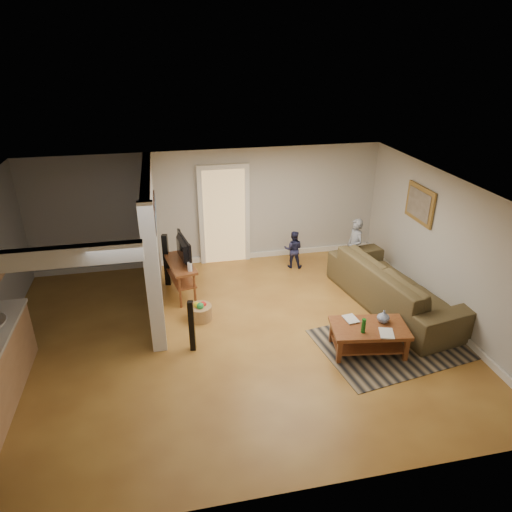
# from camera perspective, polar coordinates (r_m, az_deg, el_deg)

# --- Properties ---
(ground) EXTENTS (7.50, 7.50, 0.00)m
(ground) POSITION_cam_1_polar(r_m,az_deg,el_deg) (7.77, -2.88, -10.07)
(ground) COLOR brown
(ground) RESTS_ON ground
(room_shell) EXTENTS (7.54, 6.02, 2.52)m
(room_shell) POSITION_cam_1_polar(r_m,az_deg,el_deg) (7.36, -11.87, 0.34)
(room_shell) COLOR #B5B2AE
(room_shell) RESTS_ON ground
(area_rug) EXTENTS (2.51, 2.01, 0.01)m
(area_rug) POSITION_cam_1_polar(r_m,az_deg,el_deg) (7.91, 16.46, -10.48)
(area_rug) COLOR black
(area_rug) RESTS_ON ground
(sofa) EXTENTS (1.66, 3.10, 0.86)m
(sofa) POSITION_cam_1_polar(r_m,az_deg,el_deg) (8.97, 16.69, -5.98)
(sofa) COLOR #463723
(sofa) RESTS_ON ground
(coffee_table) EXTENTS (1.27, 0.86, 0.70)m
(coffee_table) POSITION_cam_1_polar(r_m,az_deg,el_deg) (7.48, 14.03, -9.14)
(coffee_table) COLOR #602917
(coffee_table) RESTS_ON ground
(tv_console) EXTENTS (0.61, 1.16, 0.95)m
(tv_console) POSITION_cam_1_polar(r_m,az_deg,el_deg) (8.79, -9.38, -1.16)
(tv_console) COLOR #602917
(tv_console) RESTS_ON ground
(speaker_left) EXTENTS (0.10, 0.10, 0.89)m
(speaker_left) POSITION_cam_1_polar(r_m,az_deg,el_deg) (7.31, -8.03, -8.66)
(speaker_left) COLOR black
(speaker_left) RESTS_ON ground
(speaker_right) EXTENTS (0.13, 0.13, 1.09)m
(speaker_right) POSITION_cam_1_polar(r_m,az_deg,el_deg) (9.25, -11.13, -0.51)
(speaker_right) COLOR black
(speaker_right) RESTS_ON ground
(toy_basket) EXTENTS (0.41, 0.41, 0.37)m
(toy_basket) POSITION_cam_1_polar(r_m,az_deg,el_deg) (8.19, -6.97, -6.93)
(toy_basket) COLOR #A37246
(toy_basket) RESTS_ON ground
(child) EXTENTS (0.35, 0.49, 1.24)m
(child) POSITION_cam_1_polar(r_m,az_deg,el_deg) (9.93, 11.88, -2.19)
(child) COLOR gray
(child) RESTS_ON ground
(toddler) EXTENTS (0.49, 0.44, 0.84)m
(toddler) POSITION_cam_1_polar(r_m,az_deg,el_deg) (10.05, 4.61, -1.33)
(toddler) COLOR #1F2142
(toddler) RESTS_ON ground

